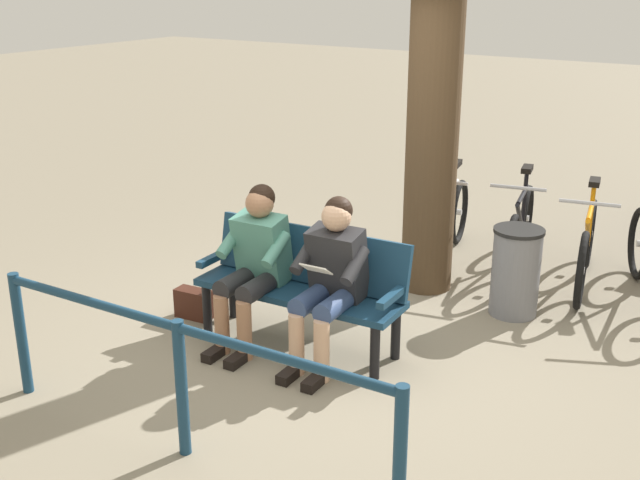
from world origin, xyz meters
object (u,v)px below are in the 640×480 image
(handbag, at_px, (194,304))
(bicycle_purple, at_px, (448,224))
(bench, at_px, (303,279))
(person_companion, at_px, (255,258))
(person_reading, at_px, (330,274))
(bicycle_silver, at_px, (520,231))
(bicycle_black, at_px, (586,248))
(tree_trunk, at_px, (436,60))
(litter_bin, at_px, (516,272))

(handbag, xyz_separation_m, bicycle_purple, (-1.16, -2.36, 0.24))
(bench, distance_m, person_companion, 0.39)
(person_reading, bearing_deg, bicycle_silver, -103.90)
(bicycle_black, height_order, bicycle_silver, same)
(handbag, height_order, bicycle_black, bicycle_black)
(handbag, bearing_deg, bicycle_black, -135.76)
(tree_trunk, bearing_deg, person_reading, 90.83)
(tree_trunk, bearing_deg, bicycle_black, -146.55)
(bicycle_purple, bearing_deg, person_reading, -7.74)
(bicycle_purple, bearing_deg, bench, -15.89)
(handbag, relative_size, bicycle_silver, 0.18)
(tree_trunk, xyz_separation_m, bicycle_black, (-1.17, -0.77, -1.62))
(bench, relative_size, bicycle_silver, 0.98)
(person_reading, bearing_deg, bench, -27.29)
(bench, relative_size, handbag, 5.41)
(bicycle_black, relative_size, bicycle_silver, 1.00)
(person_companion, bearing_deg, handbag, -7.09)
(tree_trunk, height_order, bicycle_black, tree_trunk)
(person_companion, xyz_separation_m, litter_bin, (-1.47, -1.53, -0.30))
(litter_bin, bearing_deg, tree_trunk, -9.35)
(person_reading, xyz_separation_m, person_companion, (0.64, 0.03, -0.00))
(bicycle_silver, bearing_deg, handbag, -47.31)
(handbag, bearing_deg, person_reading, 179.28)
(person_reading, relative_size, bicycle_black, 0.72)
(bench, height_order, bicycle_purple, bicycle_purple)
(bicycle_silver, bearing_deg, tree_trunk, -41.39)
(tree_trunk, distance_m, bicycle_black, 2.14)
(person_reading, bearing_deg, person_companion, -0.05)
(litter_bin, xyz_separation_m, bicycle_purple, (0.99, -0.88, -0.01))
(person_companion, height_order, litter_bin, person_companion)
(handbag, relative_size, tree_trunk, 0.08)
(bicycle_black, distance_m, bicycle_silver, 0.67)
(tree_trunk, distance_m, bicycle_purple, 1.79)
(person_companion, bearing_deg, litter_bin, -136.82)
(bicycle_silver, xyz_separation_m, bicycle_purple, (0.65, 0.17, 0.00))
(handbag, xyz_separation_m, tree_trunk, (-1.29, -1.62, 1.86))
(bench, bearing_deg, bicycle_black, -126.02)
(person_reading, relative_size, tree_trunk, 0.30)
(bench, height_order, person_companion, person_companion)
(tree_trunk, relative_size, bicycle_black, 2.39)
(bicycle_silver, distance_m, bicycle_purple, 0.67)
(handbag, bearing_deg, person_companion, 175.85)
(litter_bin, bearing_deg, bicycle_black, -109.06)
(bicycle_black, bearing_deg, bench, -44.34)
(bench, xyz_separation_m, bicycle_purple, (-0.17, -2.23, -0.15))
(person_companion, distance_m, bicycle_silver, 2.84)
(bench, xyz_separation_m, person_companion, (0.31, 0.18, 0.16))
(bicycle_purple, bearing_deg, handbag, -37.57)
(person_reading, bearing_deg, litter_bin, -121.98)
(bicycle_black, bearing_deg, tree_trunk, -67.82)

